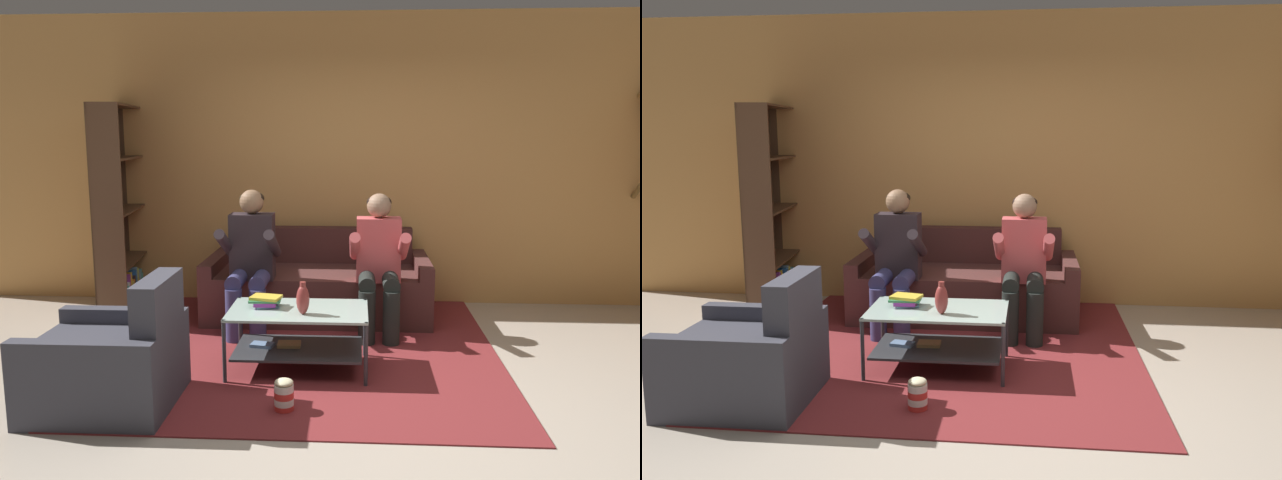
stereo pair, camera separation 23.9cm
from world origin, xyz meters
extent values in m
plane|color=#BAAC9B|center=(0.00, 0.00, 0.00)|extent=(16.80, 16.80, 0.00)
cube|color=tan|center=(0.00, 2.46, 1.45)|extent=(8.40, 0.12, 2.90)
cube|color=#4E2927|center=(-0.32, 1.82, 0.23)|extent=(1.81, 0.97, 0.45)
cube|color=#422321|center=(-0.32, 2.22, 0.63)|extent=(1.81, 0.18, 0.35)
cube|color=#4E2927|center=(-1.29, 1.82, 0.29)|extent=(0.13, 0.97, 0.57)
cube|color=#4E2927|center=(0.65, 1.82, 0.29)|extent=(0.13, 0.97, 0.57)
cylinder|color=navy|center=(-0.97, 1.03, 0.23)|extent=(0.14, 0.14, 0.45)
cylinder|color=navy|center=(-0.77, 1.03, 0.23)|extent=(0.14, 0.14, 0.45)
cylinder|color=navy|center=(-0.97, 1.21, 0.50)|extent=(0.14, 0.42, 0.14)
cylinder|color=navy|center=(-0.77, 1.21, 0.50)|extent=(0.14, 0.42, 0.14)
cube|color=#2E2429|center=(-0.87, 1.42, 0.74)|extent=(0.38, 0.22, 0.58)
cylinder|color=#2E2429|center=(-1.08, 1.24, 0.80)|extent=(0.09, 0.49, 0.31)
cylinder|color=#2E2429|center=(-0.67, 1.24, 0.80)|extent=(0.09, 0.49, 0.31)
sphere|color=#8F684A|center=(-0.87, 1.42, 1.14)|extent=(0.21, 0.21, 0.21)
ellipsoid|color=black|center=(-0.87, 1.44, 1.17)|extent=(0.21, 0.21, 0.13)
cylinder|color=black|center=(0.13, 1.03, 0.23)|extent=(0.14, 0.14, 0.45)
cylinder|color=black|center=(0.33, 1.03, 0.23)|extent=(0.14, 0.14, 0.45)
cylinder|color=black|center=(0.13, 1.21, 0.50)|extent=(0.14, 0.42, 0.14)
cylinder|color=black|center=(0.33, 1.21, 0.50)|extent=(0.14, 0.42, 0.14)
cube|color=#C95052|center=(0.23, 1.42, 0.73)|extent=(0.38, 0.22, 0.55)
cylinder|color=#C95052|center=(0.02, 1.24, 0.79)|extent=(0.09, 0.49, 0.31)
cylinder|color=#C95052|center=(0.43, 1.24, 0.79)|extent=(0.09, 0.49, 0.31)
sphere|color=#947158|center=(0.23, 1.42, 1.11)|extent=(0.21, 0.21, 0.21)
ellipsoid|color=black|center=(0.23, 1.44, 1.14)|extent=(0.21, 0.21, 0.13)
cube|color=#AAC5BB|center=(-0.38, 0.45, 0.45)|extent=(1.01, 0.62, 0.02)
cube|color=#35373C|center=(-0.38, 0.45, 0.16)|extent=(0.93, 0.57, 0.02)
cylinder|color=#34353C|center=(-0.87, 0.15, 0.23)|extent=(0.03, 0.03, 0.46)
cylinder|color=#34353C|center=(0.11, 0.15, 0.23)|extent=(0.03, 0.03, 0.46)
cylinder|color=#34353C|center=(-0.87, 0.74, 0.23)|extent=(0.03, 0.03, 0.46)
cylinder|color=#34353C|center=(0.11, 0.74, 0.23)|extent=(0.03, 0.03, 0.46)
cube|color=#6E90BB|center=(-0.65, 0.45, 0.18)|extent=(0.18, 0.13, 0.02)
cube|color=#A27B47|center=(-0.45, 0.47, 0.18)|extent=(0.17, 0.13, 0.02)
cube|color=maroon|center=(-0.35, 1.03, 0.01)|extent=(3.00, 3.37, 0.01)
cube|color=#804C58|center=(-0.35, 1.03, 0.01)|extent=(1.65, 1.86, 0.00)
ellipsoid|color=maroon|center=(-0.34, 0.32, 0.57)|extent=(0.09, 0.09, 0.21)
cylinder|color=maroon|center=(-0.34, 0.32, 0.67)|extent=(0.04, 0.04, 0.05)
cube|color=#6C9DB6|center=(-0.61, 0.49, 0.47)|extent=(0.19, 0.16, 0.02)
cube|color=purple|center=(-0.63, 0.50, 0.49)|extent=(0.16, 0.17, 0.03)
cube|color=#38834D|center=(-0.63, 0.50, 0.51)|extent=(0.24, 0.17, 0.02)
cube|color=gold|center=(-0.62, 0.49, 0.53)|extent=(0.24, 0.20, 0.02)
cube|color=#503522|center=(-2.17, 1.42, 1.00)|extent=(0.28, 0.06, 1.99)
cube|color=#503522|center=(-2.31, 2.42, 1.00)|extent=(0.28, 0.06, 1.99)
cube|color=#503522|center=(-2.37, 1.90, 1.00)|extent=(0.16, 1.02, 1.99)
cube|color=#503522|center=(-2.24, 1.92, 0.01)|extent=(0.42, 1.02, 0.02)
cube|color=#503522|center=(-2.24, 1.92, 0.50)|extent=(0.42, 1.02, 0.02)
cube|color=#503522|center=(-2.24, 1.92, 1.00)|extent=(0.42, 1.02, 0.02)
cube|color=#503522|center=(-2.24, 1.92, 1.49)|extent=(0.42, 1.02, 0.02)
cube|color=#503522|center=(-2.24, 1.92, 1.98)|extent=(0.42, 1.02, 0.02)
cube|color=orange|center=(-2.17, 1.45, 0.16)|extent=(0.24, 0.06, 0.29)
cube|color=teal|center=(-2.15, 1.50, 0.17)|extent=(0.19, 0.08, 0.31)
cube|color=teal|center=(-2.17, 1.57, 0.17)|extent=(0.21, 0.08, 0.30)
cube|color=silver|center=(-2.18, 1.62, 0.18)|extent=(0.21, 0.06, 0.33)
cube|color=#913B91|center=(-2.20, 1.65, 0.22)|extent=(0.25, 0.07, 0.40)
cube|color=gold|center=(-2.20, 1.70, 0.22)|extent=(0.23, 0.09, 0.41)
cube|color=#B6B349|center=(-2.22, 1.76, 0.17)|extent=(0.25, 0.08, 0.30)
cube|color=orange|center=(-2.21, 1.81, 0.18)|extent=(0.23, 0.08, 0.31)
cube|color=#2D262B|center=(-2.23, 1.86, 0.19)|extent=(0.24, 0.07, 0.34)
cube|color=#2561AC|center=(-2.24, 1.91, 0.21)|extent=(0.25, 0.08, 0.38)
cube|color=#719AAD|center=(-2.25, 1.95, 0.22)|extent=(0.26, 0.06, 0.41)
cube|color=#AFB93C|center=(-2.25, 2.00, 0.21)|extent=(0.26, 0.09, 0.38)
cube|color=orange|center=(-2.25, 2.04, 0.15)|extent=(0.24, 0.06, 0.26)
cube|color=#7399B1|center=(-2.26, 2.09, 0.19)|extent=(0.24, 0.08, 0.34)
cube|color=teal|center=(-2.27, 2.15, 0.19)|extent=(0.25, 0.09, 0.34)
cube|color=teal|center=(-2.28, 2.21, 0.16)|extent=(0.25, 0.08, 0.29)
cube|color=#3B3B46|center=(-1.54, -0.24, 0.22)|extent=(0.87, 0.60, 0.44)
cube|color=#3B3B46|center=(-1.19, -0.24, 0.64)|extent=(0.16, 0.60, 0.40)
cube|color=#3B3B46|center=(-1.55, 0.12, 0.27)|extent=(0.87, 0.12, 0.54)
cube|color=#3B3B46|center=(-1.54, -0.59, 0.27)|extent=(0.87, 0.12, 0.54)
cylinder|color=red|center=(-0.41, -0.26, 0.02)|extent=(0.12, 0.12, 0.04)
cylinder|color=white|center=(-0.41, -0.26, 0.07)|extent=(0.12, 0.12, 0.04)
cylinder|color=red|center=(-0.41, -0.26, 0.11)|extent=(0.12, 0.12, 0.04)
cylinder|color=white|center=(-0.41, -0.26, 0.15)|extent=(0.12, 0.12, 0.04)
ellipsoid|color=beige|center=(-0.41, -0.26, 0.19)|extent=(0.12, 0.12, 0.04)
camera|label=1|loc=(0.04, -3.92, 1.71)|focal=35.00mm
camera|label=2|loc=(0.28, -3.90, 1.71)|focal=35.00mm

